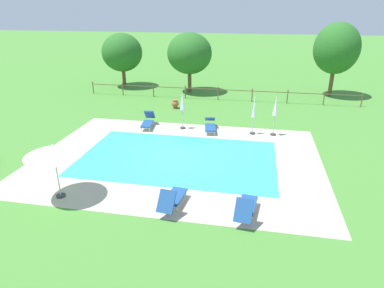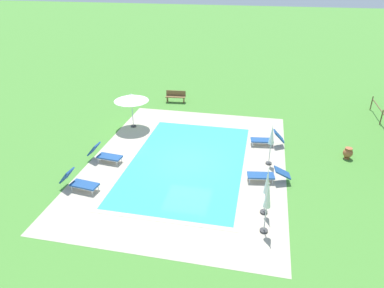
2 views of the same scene
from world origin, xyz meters
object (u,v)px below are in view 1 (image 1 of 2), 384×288
(tree_west_mid, at_px, (337,49))
(tree_far_west, at_px, (190,54))
(patio_umbrella_closed_row_mid_west, at_px, (182,104))
(sun_lounger_north_near_steps, at_px, (210,125))
(patio_umbrella_closed_row_west, at_px, (254,111))
(patio_umbrella_open_foreground, at_px, (53,151))
(patio_umbrella_closed_row_centre, at_px, (275,109))
(tree_centre, at_px, (122,53))
(terracotta_urn_near_fence, at_px, (175,104))
(sun_lounger_north_far, at_px, (148,121))
(sun_lounger_north_mid, at_px, (173,198))
(sun_lounger_north_end, at_px, (246,207))

(tree_west_mid, bearing_deg, tree_far_west, -175.50)
(tree_far_west, bearing_deg, patio_umbrella_closed_row_mid_west, -81.37)
(sun_lounger_north_near_steps, xyz_separation_m, patio_umbrella_closed_row_mid_west, (-1.71, 0.08, 1.20))
(patio_umbrella_closed_row_west, distance_m, patio_umbrella_closed_row_mid_west, 4.26)
(sun_lounger_north_near_steps, bearing_deg, patio_umbrella_open_foreground, -118.96)
(patio_umbrella_closed_row_centre, distance_m, tree_centre, 16.97)
(patio_umbrella_closed_row_centre, distance_m, terracotta_urn_near_fence, 8.25)
(sun_lounger_north_far, distance_m, tree_centre, 12.23)
(sun_lounger_north_mid, distance_m, tree_far_west, 18.42)
(sun_lounger_north_far, bearing_deg, sun_lounger_north_mid, -66.46)
(patio_umbrella_closed_row_west, relative_size, tree_west_mid, 0.38)
(tree_far_west, height_order, tree_west_mid, tree_west_mid)
(patio_umbrella_closed_row_mid_west, distance_m, patio_umbrella_closed_row_centre, 5.45)
(patio_umbrella_closed_row_centre, height_order, tree_west_mid, tree_west_mid)
(terracotta_urn_near_fence, height_order, tree_centre, tree_centre)
(sun_lounger_north_near_steps, distance_m, patio_umbrella_closed_row_mid_west, 2.10)
(sun_lounger_north_near_steps, xyz_separation_m, tree_centre, (-9.56, 10.42, 2.73))
(sun_lounger_north_near_steps, xyz_separation_m, sun_lounger_north_far, (-3.90, -0.08, 0.03))
(terracotta_urn_near_fence, bearing_deg, tree_west_mid, 27.10)
(patio_umbrella_closed_row_mid_west, xyz_separation_m, tree_west_mid, (10.39, 10.26, 2.29))
(patio_umbrella_closed_row_west, xyz_separation_m, terracotta_urn_near_fence, (-5.73, 4.33, -1.07))
(sun_lounger_north_far, xyz_separation_m, tree_west_mid, (12.57, 10.42, 3.46))
(tree_west_mid, bearing_deg, sun_lounger_north_near_steps, -130.00)
(patio_umbrella_open_foreground, bearing_deg, sun_lounger_north_end, 0.30)
(patio_umbrella_open_foreground, bearing_deg, patio_umbrella_closed_row_mid_west, 70.62)
(sun_lounger_north_mid, xyz_separation_m, tree_centre, (-9.34, 18.96, 2.70))
(terracotta_urn_near_fence, bearing_deg, tree_centre, 135.97)
(patio_umbrella_closed_row_centre, bearing_deg, terracotta_urn_near_fence, 148.17)
(patio_umbrella_closed_row_mid_west, bearing_deg, sun_lounger_north_far, -175.72)
(sun_lounger_north_end, height_order, patio_umbrella_closed_row_centre, patio_umbrella_closed_row_centre)
(patio_umbrella_closed_row_centre, height_order, tree_far_west, tree_far_west)
(patio_umbrella_closed_row_west, bearing_deg, sun_lounger_north_mid, -107.98)
(patio_umbrella_closed_row_centre, bearing_deg, sun_lounger_north_mid, -114.89)
(sun_lounger_north_near_steps, relative_size, patio_umbrella_closed_row_west, 0.95)
(tree_far_west, relative_size, tree_centre, 1.05)
(sun_lounger_north_far, distance_m, patio_umbrella_closed_row_mid_west, 2.48)
(sun_lounger_north_near_steps, height_order, patio_umbrella_closed_row_west, patio_umbrella_closed_row_west)
(patio_umbrella_open_foreground, relative_size, tree_far_west, 0.45)
(patio_umbrella_open_foreground, height_order, tree_west_mid, tree_west_mid)
(sun_lounger_north_mid, height_order, terracotta_urn_near_fence, sun_lounger_north_mid)
(sun_lounger_north_end, relative_size, tree_west_mid, 0.32)
(sun_lounger_north_far, height_order, patio_umbrella_open_foreground, patio_umbrella_open_foreground)
(patio_umbrella_closed_row_centre, bearing_deg, tree_far_west, 126.01)
(tree_centre, bearing_deg, tree_far_west, -8.88)
(patio_umbrella_closed_row_mid_west, relative_size, patio_umbrella_closed_row_centre, 0.99)
(sun_lounger_north_far, bearing_deg, patio_umbrella_closed_row_mid_west, 4.28)
(tree_far_west, distance_m, tree_west_mid, 11.86)
(patio_umbrella_closed_row_centre, bearing_deg, patio_umbrella_closed_row_west, -178.49)
(patio_umbrella_open_foreground, distance_m, terracotta_urn_near_fence, 13.11)
(sun_lounger_north_far, bearing_deg, tree_west_mid, 39.66)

